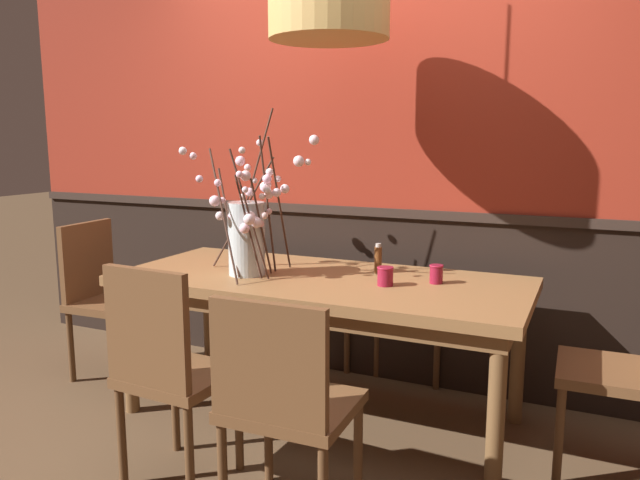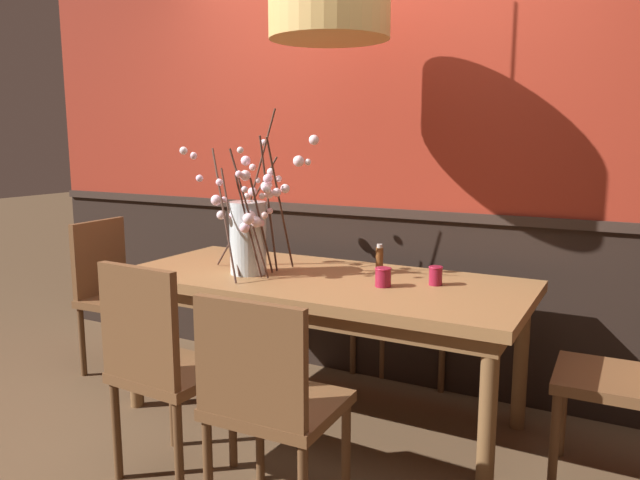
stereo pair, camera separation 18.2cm
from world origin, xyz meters
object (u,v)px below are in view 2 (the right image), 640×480
chair_head_west_end (115,288)px  chair_head_east_end (633,368)px  candle_holder_nearer_center (436,276)px  chair_near_side_right (268,397)px  vase_with_blossoms (249,232)px  candle_holder_nearer_edge (383,277)px  pendant_lamp (329,6)px  condiment_bottle (379,260)px  chair_near_side_left (160,361)px  dining_table (320,293)px  chair_far_side_left (347,276)px  chair_far_side_right (431,289)px

chair_head_west_end → chair_head_east_end: (2.81, -0.00, 0.01)m
chair_head_east_end → candle_holder_nearer_center: size_ratio=10.47×
chair_near_side_right → chair_head_west_end: bearing=152.5°
vase_with_blossoms → candle_holder_nearer_edge: vase_with_blossoms is taller
chair_head_east_end → pendant_lamp: (-1.37, 0.05, 1.49)m
chair_near_side_right → candle_holder_nearer_center: 1.06m
chair_near_side_right → candle_holder_nearer_center: (0.30, 0.98, 0.28)m
candle_holder_nearer_center → candle_holder_nearer_edge: same height
condiment_bottle → candle_holder_nearer_edge: bearing=-63.7°
candle_holder_nearer_center → condiment_bottle: condiment_bottle is taller
chair_near_side_right → chair_near_side_left: (-0.55, 0.05, 0.02)m
dining_table → chair_near_side_left: 0.89m
chair_far_side_left → vase_with_blossoms: vase_with_blossoms is taller
chair_near_side_right → condiment_bottle: 1.12m
chair_head_east_end → pendant_lamp: pendant_lamp is taller
chair_head_west_end → chair_near_side_right: chair_head_west_end is taller
chair_far_side_right → chair_near_side_left: chair_near_side_left is taller
chair_head_west_end → pendant_lamp: 2.08m
chair_near_side_left → pendant_lamp: (0.32, 0.87, 1.50)m
candle_holder_nearer_center → pendant_lamp: size_ratio=0.10×
chair_far_side_left → chair_near_side_left: chair_far_side_left is taller
pendant_lamp → chair_near_side_right: bearing=-75.8°
chair_head_east_end → pendant_lamp: bearing=177.9°
chair_head_west_end → chair_near_side_right: (1.67, -0.87, -0.01)m
dining_table → chair_head_east_end: chair_head_east_end is taller
vase_with_blossoms → candle_holder_nearer_center: vase_with_blossoms is taller
candle_holder_nearer_center → candle_holder_nearer_edge: size_ratio=1.00×
chair_far_side_right → condiment_bottle: bearing=-95.6°
dining_table → chair_far_side_right: (0.30, 0.86, -0.14)m
chair_near_side_right → candle_holder_nearer_edge: size_ratio=9.93×
chair_far_side_left → vase_with_blossoms: size_ratio=1.17×
candle_holder_nearer_center → condiment_bottle: bearing=163.0°
chair_head_west_end → candle_holder_nearer_center: chair_head_west_end is taller
dining_table → candle_holder_nearer_edge: size_ratio=22.70×
chair_far_side_right → candle_holder_nearer_center: size_ratio=10.15×
chair_far_side_left → chair_near_side_left: 1.68m
vase_with_blossoms → candle_holder_nearer_center: bearing=12.8°
pendant_lamp → vase_with_blossoms: bearing=-158.1°
dining_table → chair_head_west_end: size_ratio=2.20×
pendant_lamp → dining_table: bearing=-117.5°
candle_holder_nearer_center → pendant_lamp: (-0.53, -0.06, 1.24)m
chair_near_side_right → condiment_bottle: (-0.02, 1.08, 0.31)m
chair_far_side_left → condiment_bottle: chair_far_side_left is taller
chair_far_side_right → chair_far_side_left: 0.55m
vase_with_blossoms → candle_holder_nearer_edge: bearing=5.1°
chair_far_side_right → pendant_lamp: 1.73m
chair_head_west_end → chair_near_side_left: size_ratio=0.99×
dining_table → chair_near_side_left: (-0.29, -0.83, -0.13)m
chair_head_west_end → vase_with_blossoms: 1.16m
chair_near_side_right → chair_far_side_left: (-0.51, 1.72, 0.04)m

